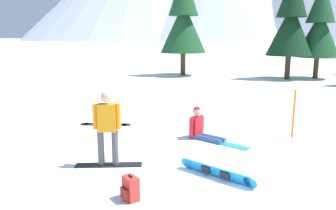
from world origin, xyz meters
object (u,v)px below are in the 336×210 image
Objects in this scene: snowboarder_midground at (202,128)px; pine_tree_leaning at (291,20)px; trail_marker_pole at (294,114)px; snowboarder_foreground at (107,127)px; pine_tree_twin at (183,18)px; backpack_red at (130,189)px; pine_tree_young at (320,25)px; loose_snowboard_far_spare at (105,124)px; loose_snowboard_near_left at (216,172)px.

snowboarder_midground is 0.24× the size of pine_tree_leaning.
pine_tree_leaning is at bearing 86.45° from trail_marker_pole.
pine_tree_leaning is (0.89, 14.35, 3.30)m from trail_marker_pole.
snowboarder_foreground is 18.38m from pine_tree_twin.
pine_tree_young reaches higher than backpack_red.
backpack_red is at bearing -59.19° from loose_snowboard_far_spare.
loose_snowboard_far_spare is at bearing -178.29° from trail_marker_pole.
loose_snowboard_near_left is 0.22× the size of pine_tree_twin.
loose_snowboard_near_left reaches higher than loose_snowboard_far_spare.
pine_tree_young reaches higher than snowboarder_midground.
backpack_red is 20.01m from pine_tree_twin.
loose_snowboard_near_left is 19.05m from pine_tree_twin.
snowboarder_midground is at bearing -11.12° from loose_snowboard_far_spare.
backpack_red is 19.93m from pine_tree_leaning.
snowboarder_foreground is 3.15m from snowboarder_midground.
loose_snowboard_near_left is 1.21× the size of trail_marker_pole.
pine_tree_young is (7.11, 18.57, 2.76)m from snowboarder_foreground.
trail_marker_pole is (4.27, 3.41, -0.21)m from snowboarder_foreground.
snowboarder_foreground reaches higher than snowboarder_midground.
pine_tree_twin is at bearing 178.75° from pine_tree_leaning.
loose_snowboard_near_left is at bearing 43.89° from backpack_red.
snowboarder_midground is 1.02× the size of loose_snowboard_far_spare.
loose_snowboard_near_left is at bearing -74.98° from pine_tree_twin.
trail_marker_pole is at bearing 18.27° from snowboarder_midground.
pine_tree_leaning reaches higher than loose_snowboard_near_left.
backpack_red is (-0.63, -3.95, -0.10)m from snowboarder_midground.
snowboarder_midground reaches higher than loose_snowboard_far_spare.
pine_tree_young is at bearing 22.47° from pine_tree_leaning.
loose_snowboard_near_left is 0.99× the size of loose_snowboard_far_spare.
trail_marker_pole is 0.21× the size of pine_tree_young.
pine_tree_twin is (-4.07, 15.36, 3.92)m from snowboarder_midground.
pine_tree_leaning is (6.82, 14.53, 3.99)m from loose_snowboard_far_spare.
pine_tree_young is at bearing 3.90° from pine_tree_twin.
loose_snowboard_far_spare is 0.26× the size of pine_tree_young.
pine_tree_twin is 9.50m from pine_tree_young.
pine_tree_young is at bearing 69.05° from snowboarder_foreground.
pine_tree_twin reaches higher than backpack_red.
snowboarder_midground is at bearing -75.16° from pine_tree_twin.
pine_tree_leaning reaches higher than backpack_red.
pine_tree_twin reaches higher than trail_marker_pole.
snowboarder_midground is 2.71m from trail_marker_pole.
pine_tree_twin is 1.06× the size of pine_tree_leaning.
pine_tree_young is at bearing 71.37° from snowboarder_midground.
pine_tree_twin reaches higher than snowboarder_foreground.
snowboarder_foreground is 0.24× the size of pine_tree_leaning.
pine_tree_leaning is at bearing 81.42° from loose_snowboard_near_left.
loose_snowboard_far_spare is at bearing -115.15° from pine_tree_leaning.
pine_tree_young reaches higher than loose_snowboard_far_spare.
snowboarder_midground is 16.36m from pine_tree_twin.
loose_snowboard_far_spare is at bearing 141.60° from loose_snowboard_near_left.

